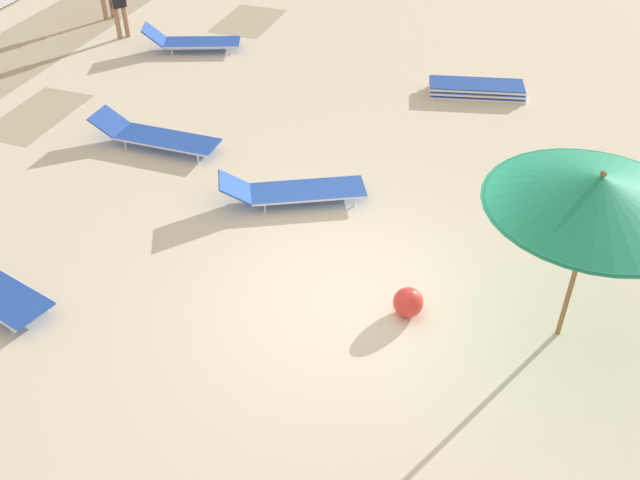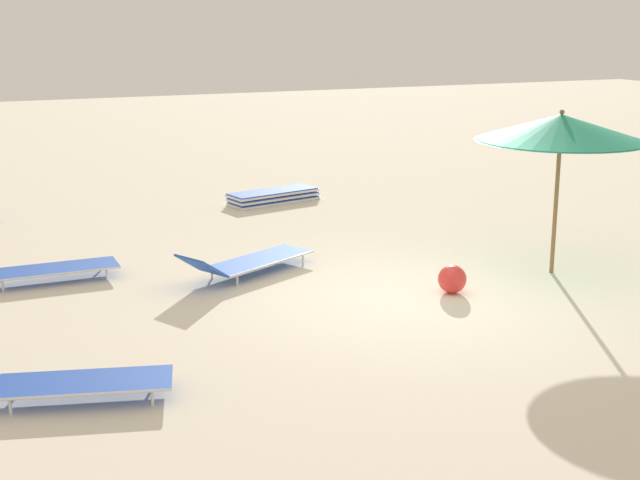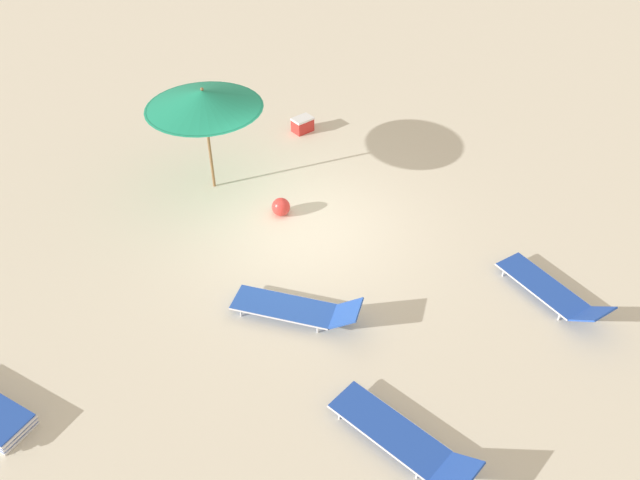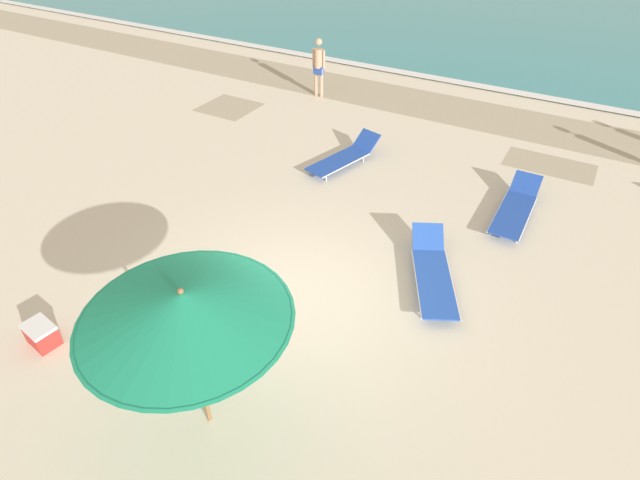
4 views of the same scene
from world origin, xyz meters
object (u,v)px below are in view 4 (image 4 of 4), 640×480
at_px(sun_lounger_under_umbrella, 516,207).
at_px(sun_lounger_near_water_right, 344,157).
at_px(sun_lounger_beside_umbrella, 433,272).
at_px(cooler_box, 41,334).
at_px(beach_ball, 271,315).
at_px(beachgoer_shoreline_child, 319,64).
at_px(beach_umbrella, 184,306).

distance_m(sun_lounger_under_umbrella, sun_lounger_near_water_right, 4.14).
bearing_deg(sun_lounger_beside_umbrella, cooler_box, -163.83).
distance_m(sun_lounger_near_water_right, beach_ball, 5.49).
xyz_separation_m(sun_lounger_near_water_right, beach_ball, (1.45, -5.30, -0.02)).
relative_size(sun_lounger_near_water_right, beach_ball, 5.71).
distance_m(sun_lounger_beside_umbrella, beachgoer_shoreline_child, 9.08).
distance_m(beach_umbrella, beach_ball, 2.66).
height_order(beach_umbrella, sun_lounger_under_umbrella, beach_umbrella).
xyz_separation_m(sun_lounger_beside_umbrella, beachgoer_shoreline_child, (-6.13, 6.66, 0.79)).
xyz_separation_m(beachgoer_shoreline_child, cooler_box, (1.43, -10.98, -0.81)).
height_order(sun_lounger_beside_umbrella, beach_ball, sun_lounger_beside_umbrella).
xyz_separation_m(sun_lounger_under_umbrella, sun_lounger_beside_umbrella, (-0.80, -2.83, 0.00)).
distance_m(sun_lounger_beside_umbrella, cooler_box, 6.38).
relative_size(beach_umbrella, beachgoer_shoreline_child, 1.36).
relative_size(sun_lounger_near_water_right, beachgoer_shoreline_child, 1.25).
bearing_deg(sun_lounger_near_water_right, beach_umbrella, -61.44).
height_order(beach_umbrella, sun_lounger_near_water_right, beach_umbrella).
bearing_deg(sun_lounger_near_water_right, sun_lounger_under_umbrella, 12.21).
bearing_deg(cooler_box, sun_lounger_beside_umbrella, -129.07).
distance_m(beach_ball, cooler_box, 3.49).
bearing_deg(sun_lounger_beside_umbrella, beach_ball, -156.25).
xyz_separation_m(beach_umbrella, sun_lounger_beside_umbrella, (1.62, 4.10, -1.89)).
bearing_deg(beach_umbrella, sun_lounger_near_water_right, 103.46).
bearing_deg(beach_ball, beach_umbrella, -81.95).
bearing_deg(sun_lounger_near_water_right, cooler_box, -85.41).
height_order(beach_umbrella, sun_lounger_beside_umbrella, beach_umbrella).
relative_size(sun_lounger_beside_umbrella, cooler_box, 4.15).
bearing_deg(beach_umbrella, beachgoer_shoreline_child, 112.71).
relative_size(beach_ball, cooler_box, 0.71).
distance_m(beach_umbrella, sun_lounger_under_umbrella, 7.58).
height_order(sun_lounger_under_umbrella, beach_ball, sun_lounger_under_umbrella).
xyz_separation_m(sun_lounger_near_water_right, beachgoer_shoreline_child, (-2.79, 3.62, 0.79)).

